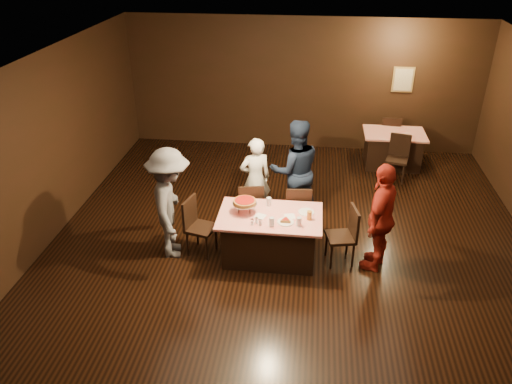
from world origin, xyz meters
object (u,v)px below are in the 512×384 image
Objects in this scene: diner_white_jacket at (255,179)px; chair_back_near at (397,159)px; diner_navy_hoodie at (295,170)px; glass_back at (269,202)px; chair_end_right at (341,236)px; glass_front_right at (299,222)px; main_table at (270,236)px; plate_empty at (306,212)px; glass_front_left at (272,222)px; chair_far_right at (298,209)px; chair_far_left at (251,206)px; chair_end_left at (201,227)px; glass_amber at (309,215)px; pizza_stand at (245,202)px; diner_red_shirt at (381,217)px; chair_back_far at (390,135)px; diner_grey_knit at (170,204)px; back_table at (392,149)px.

chair_back_near is at bearing -168.96° from diner_white_jacket.
diner_navy_hoodie is 1.07m from glass_back.
chair_end_right is 0.79m from glass_front_right.
main_table is at bearing 84.39° from diner_white_jacket.
plate_empty is 0.68m from glass_front_left.
glass_front_left is at bearing 65.36° from chair_far_right.
chair_far_left is 1.00× the size of chair_far_right.
chair_end_left is 6.79× the size of glass_amber.
chair_back_near is at bearing 60.09° from glass_front_right.
pizza_stand is 0.58m from glass_front_left.
pizza_stand reaches higher than main_table.
chair_end_left is (-1.10, 0.00, 0.09)m from main_table.
pizza_stand is at bearing 174.29° from glass_amber.
diner_red_shirt reaches higher than glass_amber.
glass_back is at bearing -59.46° from chair_end_left.
diner_navy_hoodie is (-0.78, 1.30, 0.46)m from chair_end_right.
chair_back_far is 6.79× the size of glass_front_left.
glass_front_right is at bearing -19.44° from pizza_stand.
chair_back_far is at bearing 67.59° from glass_front_right.
diner_navy_hoodie reaches higher than diner_grey_knit.
chair_far_left and chair_end_right have the same top height.
diner_white_jacket is at bearing 54.87° from chair_back_far.
chair_end_right is at bearing -75.40° from chair_end_left.
glass_back is (-2.39, -2.74, 0.37)m from chair_back_near.
chair_far_left is (-2.74, -2.99, 0.09)m from back_table.
diner_red_shirt reaches higher than glass_front_left.
plate_empty is (1.65, 0.15, 0.30)m from chair_end_left.
glass_amber is (1.00, -0.80, 0.37)m from chair_far_left.
diner_white_jacket reaches higher than pizza_stand.
chair_end_left is 1.44m from diner_white_jacket.
chair_end_right reaches higher than glass_amber.
chair_back_near reaches higher than main_table.
pizza_stand reaches higher than chair_back_far.
diner_navy_hoodie reaches higher than chair_far_left.
plate_empty is 1.79× the size of glass_front_right.
glass_back is at bearing 54.07° from diner_navy_hoodie.
chair_end_left is 3.80× the size of plate_empty.
back_table is 0.85× the size of diner_white_jacket.
pizza_stand is 0.97m from plate_empty.
chair_far_left reaches higher than glass_amber.
chair_far_right is 2.16m from diner_grey_knit.
diner_red_shirt is at bearing 148.06° from chair_far_left.
diner_grey_knit is (-1.86, -1.37, -0.02)m from diner_navy_hoodie.
chair_far_left is at bearing -129.17° from chair_end_right.
chair_back_near is at bearing -64.44° from diner_grey_knit.
glass_back is (-0.45, -0.45, 0.37)m from chair_far_right.
chair_back_near is 3.29m from diner_white_jacket.
chair_end_right and chair_back_far have the same top height.
main_table is at bearing 60.53° from diner_navy_hoodie.
diner_white_jacket is (0.72, 1.21, 0.29)m from chair_end_left.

